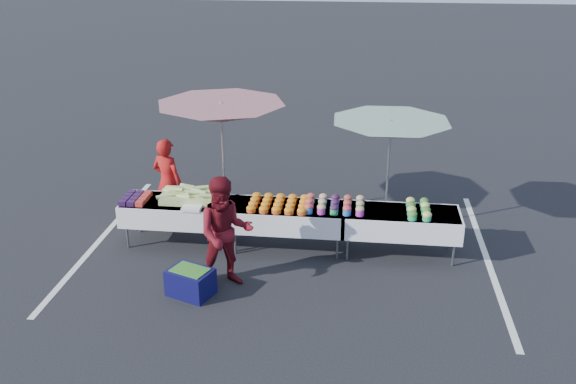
# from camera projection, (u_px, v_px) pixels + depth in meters

# --- Properties ---
(ground) EXTENTS (80.00, 80.00, 0.00)m
(ground) POSITION_uv_depth(u_px,v_px,m) (288.00, 248.00, 10.57)
(ground) COLOR black
(stripe_left) EXTENTS (0.10, 5.00, 0.00)m
(stripe_left) POSITION_uv_depth(u_px,v_px,m) (102.00, 238.00, 10.93)
(stripe_left) COLOR silver
(stripe_left) RESTS_ON ground
(stripe_right) EXTENTS (0.10, 5.00, 0.00)m
(stripe_right) POSITION_uv_depth(u_px,v_px,m) (487.00, 259.00, 10.22)
(stripe_right) COLOR silver
(stripe_right) RESTS_ON ground
(table_left) EXTENTS (1.86, 0.81, 0.75)m
(table_left) POSITION_uv_depth(u_px,v_px,m) (180.00, 210.00, 10.55)
(table_left) COLOR white
(table_left) RESTS_ON ground
(table_center) EXTENTS (1.86, 0.81, 0.75)m
(table_center) POSITION_uv_depth(u_px,v_px,m) (288.00, 216.00, 10.35)
(table_center) COLOR white
(table_center) RESTS_ON ground
(table_right) EXTENTS (1.86, 0.81, 0.75)m
(table_right) POSITION_uv_depth(u_px,v_px,m) (401.00, 221.00, 10.15)
(table_right) COLOR white
(table_right) RESTS_ON ground
(berry_punnets) EXTENTS (0.40, 0.54, 0.08)m
(berry_punnets) POSITION_uv_depth(u_px,v_px,m) (136.00, 198.00, 10.50)
(berry_punnets) COLOR black
(berry_punnets) RESTS_ON table_left
(corn_pile) EXTENTS (1.16, 0.57, 0.26)m
(corn_pile) POSITION_uv_depth(u_px,v_px,m) (194.00, 196.00, 10.47)
(corn_pile) COLOR #8EB55D
(corn_pile) RESTS_ON table_left
(plastic_bags) EXTENTS (0.30, 0.25, 0.05)m
(plastic_bags) POSITION_uv_depth(u_px,v_px,m) (192.00, 208.00, 10.17)
(plastic_bags) COLOR white
(plastic_bags) RESTS_ON table_left
(carrot_bowls) EXTENTS (0.95, 0.69, 0.11)m
(carrot_bowls) POSITION_uv_depth(u_px,v_px,m) (279.00, 203.00, 10.28)
(carrot_bowls) COLOR #C74C16
(carrot_bowls) RESTS_ON table_center
(potato_cups) EXTENTS (0.94, 0.58, 0.16)m
(potato_cups) POSITION_uv_depth(u_px,v_px,m) (335.00, 204.00, 10.17)
(potato_cups) COLOR blue
(potato_cups) RESTS_ON table_right
(bean_baskets) EXTENTS (0.36, 0.68, 0.15)m
(bean_baskets) POSITION_uv_depth(u_px,v_px,m) (419.00, 209.00, 10.02)
(bean_baskets) COLOR #259658
(bean_baskets) RESTS_ON table_right
(vendor) EXTENTS (0.67, 0.55, 1.57)m
(vendor) POSITION_uv_depth(u_px,v_px,m) (168.00, 182.00, 11.18)
(vendor) COLOR #A71413
(vendor) RESTS_ON ground
(customer) EXTENTS (0.97, 0.85, 1.68)m
(customer) POSITION_uv_depth(u_px,v_px,m) (225.00, 233.00, 9.18)
(customer) COLOR #600E16
(customer) RESTS_ON ground
(umbrella_left) EXTENTS (2.32, 2.32, 2.23)m
(umbrella_left) POSITION_uv_depth(u_px,v_px,m) (221.00, 114.00, 10.68)
(umbrella_left) COLOR black
(umbrella_left) RESTS_ON ground
(umbrella_right) EXTENTS (2.63, 2.63, 2.03)m
(umbrella_right) POSITION_uv_depth(u_px,v_px,m) (390.00, 130.00, 10.44)
(umbrella_right) COLOR black
(umbrella_right) RESTS_ON ground
(storage_bin) EXTENTS (0.73, 0.64, 0.40)m
(storage_bin) POSITION_uv_depth(u_px,v_px,m) (191.00, 281.00, 9.16)
(storage_bin) COLOR #0C0B3B
(storage_bin) RESTS_ON ground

